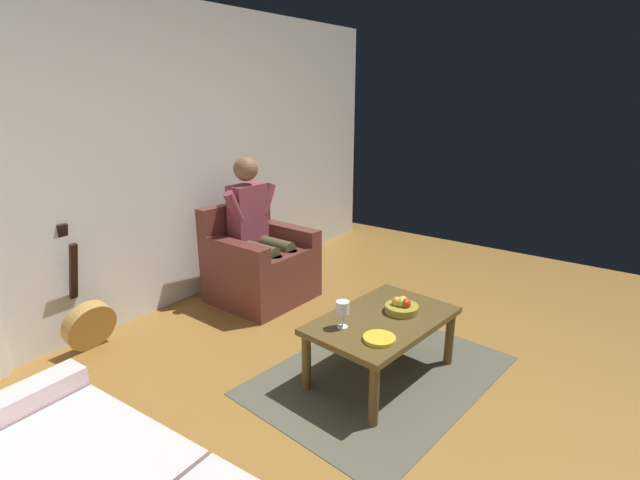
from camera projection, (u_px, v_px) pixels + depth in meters
ground_plane at (455, 403)px, 2.99m from camera, size 6.49×6.49×0.00m
wall_back at (168, 159)px, 4.11m from camera, size 5.80×0.06×2.58m
rug at (380, 375)px, 3.28m from camera, size 1.81×1.39×0.01m
armchair at (259, 265)px, 4.43m from camera, size 0.83×0.79×0.87m
person_seated at (257, 226)px, 4.31m from camera, size 0.61×0.60×1.30m
coffee_table at (382, 326)px, 3.17m from camera, size 1.05×0.73×0.43m
guitar at (88, 322)px, 3.56m from camera, size 0.38×0.32×0.95m
wine_glass_near at (343, 309)px, 2.99m from camera, size 0.08×0.08×0.18m
fruit_bowl at (402, 306)px, 3.22m from camera, size 0.22×0.22×0.11m
decorative_dish at (379, 339)px, 2.86m from camera, size 0.20×0.20×0.02m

